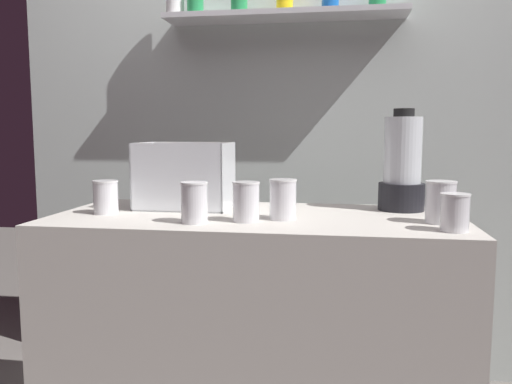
{
  "coord_description": "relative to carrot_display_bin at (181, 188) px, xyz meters",
  "views": [
    {
      "loc": [
        0.28,
        -1.75,
        1.19
      ],
      "look_at": [
        0.0,
        0.0,
        0.98
      ],
      "focal_mm": 36.25,
      "sensor_mm": 36.0,
      "label": 1
    }
  ],
  "objects": [
    {
      "name": "counter",
      "position": [
        0.31,
        -0.13,
        -0.53
      ],
      "size": [
        1.4,
        0.64,
        0.9
      ],
      "primitive_type": "cube",
      "color": "beige",
      "rests_on": "ground_plane"
    },
    {
      "name": "back_wall_unit",
      "position": [
        0.31,
        0.64,
        0.29
      ],
      "size": [
        2.6,
        0.24,
        2.5
      ],
      "color": "silver",
      "rests_on": "ground_plane"
    },
    {
      "name": "carrot_display_bin",
      "position": [
        0.0,
        0.0,
        0.0
      ],
      "size": [
        0.34,
        0.24,
        0.25
      ],
      "color": "white",
      "rests_on": "counter"
    },
    {
      "name": "blender_pitcher",
      "position": [
        0.82,
        0.07,
        0.08
      ],
      "size": [
        0.17,
        0.17,
        0.37
      ],
      "color": "black",
      "rests_on": "counter"
    },
    {
      "name": "juice_cup_beet_far_left",
      "position": [
        -0.22,
        -0.18,
        -0.02
      ],
      "size": [
        0.09,
        0.09,
        0.12
      ],
      "color": "white",
      "rests_on": "counter"
    },
    {
      "name": "juice_cup_beet_left",
      "position": [
        0.14,
        -0.31,
        -0.02
      ],
      "size": [
        0.09,
        0.09,
        0.13
      ],
      "color": "white",
      "rests_on": "counter"
    },
    {
      "name": "juice_cup_mango_middle",
      "position": [
        0.3,
        -0.26,
        -0.02
      ],
      "size": [
        0.09,
        0.09,
        0.13
      ],
      "color": "white",
      "rests_on": "counter"
    },
    {
      "name": "juice_cup_carrot_right",
      "position": [
        0.41,
        -0.2,
        -0.02
      ],
      "size": [
        0.09,
        0.09,
        0.13
      ],
      "color": "white",
      "rests_on": "counter"
    },
    {
      "name": "juice_cup_carrot_far_right",
      "position": [
        0.91,
        -0.19,
        -0.02
      ],
      "size": [
        0.1,
        0.1,
        0.13
      ],
      "color": "white",
      "rests_on": "counter"
    },
    {
      "name": "juice_cup_pomegranate_rightmost",
      "position": [
        0.92,
        -0.33,
        -0.03
      ],
      "size": [
        0.08,
        0.08,
        0.11
      ],
      "color": "white",
      "rests_on": "counter"
    }
  ]
}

